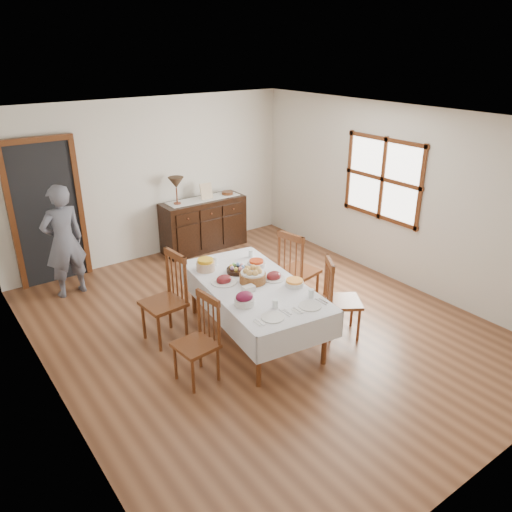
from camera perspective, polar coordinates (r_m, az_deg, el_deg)
ground at (r=6.49m, az=0.53°, el=-8.01°), size 6.00×6.00×0.00m
room_shell at (r=6.06m, az=-2.92°, el=6.66°), size 5.02×6.02×2.65m
dining_table at (r=5.98m, az=-0.30°, el=-3.95°), size 1.33×2.22×0.72m
chair_left_near at (r=5.36m, az=-6.49°, el=-9.39°), size 0.44×0.44×0.97m
chair_left_far at (r=6.08m, az=-10.13°, el=-4.66°), size 0.49×0.49×1.10m
chair_right_near at (r=6.16m, az=9.45°, el=-4.69°), size 0.58×0.58×1.01m
chair_right_far at (r=6.77m, az=4.67°, el=-1.41°), size 0.53×0.53×1.09m
sideboard at (r=8.76m, az=-5.99°, el=3.64°), size 1.48×0.54×0.89m
person at (r=7.43m, az=-21.19°, el=1.96°), size 0.58×0.42×1.74m
bread_basket at (r=5.95m, az=-0.39°, el=-2.28°), size 0.32×0.32×0.19m
egg_basket at (r=6.22m, az=-2.17°, el=-1.56°), size 0.27×0.27×0.11m
ham_platter_a at (r=5.98m, az=-3.69°, el=-2.78°), size 0.32×0.32×0.11m
ham_platter_b at (r=6.06m, az=2.04°, el=-2.35°), size 0.28×0.28×0.11m
beet_bowl at (r=5.45m, az=-1.33°, el=-4.96°), size 0.22×0.22×0.16m
carrot_bowl at (r=6.39m, az=0.04°, el=-0.86°), size 0.23×0.23×0.08m
pineapple_bowl at (r=6.29m, az=-5.79°, el=-1.03°), size 0.24×0.24×0.15m
casserole_dish at (r=5.90m, az=4.41°, el=-3.07°), size 0.22×0.22×0.08m
butter_dish at (r=5.75m, az=-0.85°, el=-3.77°), size 0.15×0.11×0.07m
setting_left at (r=5.29m, az=1.97°, el=-6.49°), size 0.44×0.31×0.10m
setting_right at (r=5.53m, az=6.19°, el=-5.22°), size 0.44×0.31×0.10m
glass_far_a at (r=6.44m, az=-4.73°, el=-0.57°), size 0.06×0.06×0.11m
glass_far_b at (r=6.66m, az=-0.57°, el=0.30°), size 0.07×0.07×0.10m
runner at (r=8.65m, az=-6.05°, el=6.52°), size 1.30×0.35×0.01m
table_lamp at (r=8.32m, az=-9.13°, el=8.19°), size 0.26×0.26×0.46m
picture_frame at (r=8.60m, az=-5.70°, el=7.37°), size 0.22×0.08×0.28m
deco_bowl at (r=8.86m, az=-3.30°, el=7.18°), size 0.20×0.20×0.06m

